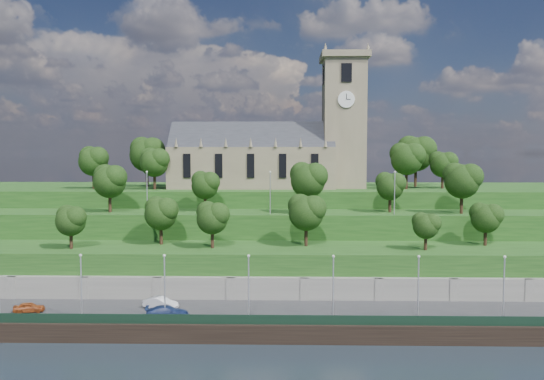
{
  "coord_description": "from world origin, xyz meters",
  "views": [
    {
      "loc": [
        2.03,
        -59.23,
        21.73
      ],
      "look_at": [
        0.21,
        30.0,
        15.62
      ],
      "focal_mm": 35.0,
      "sensor_mm": 36.0,
      "label": 1
    }
  ],
  "objects_px": {
    "car_left": "(29,307)",
    "car_right": "(167,312)",
    "church": "(277,150)",
    "car_middle": "(161,303)"
  },
  "relations": [
    {
      "from": "car_middle",
      "to": "car_right",
      "type": "distance_m",
      "value": 4.21
    },
    {
      "from": "church",
      "to": "car_middle",
      "type": "distance_m",
      "value": 46.15
    },
    {
      "from": "car_middle",
      "to": "car_right",
      "type": "height_order",
      "value": "car_right"
    },
    {
      "from": "car_left",
      "to": "car_right",
      "type": "height_order",
      "value": "car_right"
    },
    {
      "from": "church",
      "to": "car_right",
      "type": "relative_size",
      "value": 7.58
    },
    {
      "from": "church",
      "to": "car_left",
      "type": "bearing_deg",
      "value": -126.53
    },
    {
      "from": "car_middle",
      "to": "church",
      "type": "bearing_deg",
      "value": -0.8
    },
    {
      "from": "church",
      "to": "car_right",
      "type": "height_order",
      "value": "church"
    },
    {
      "from": "car_left",
      "to": "car_right",
      "type": "xyz_separation_m",
      "value": [
        17.73,
        -2.02,
        0.12
      ]
    },
    {
      "from": "car_middle",
      "to": "car_left",
      "type": "bearing_deg",
      "value": 115.85
    }
  ]
}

